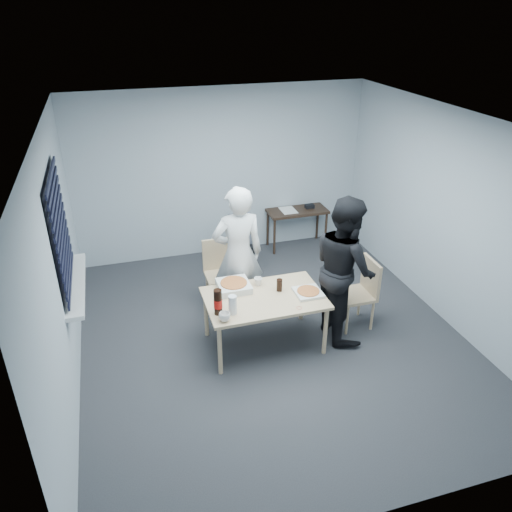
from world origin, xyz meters
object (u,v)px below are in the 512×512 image
object	(u,v)px
side_table	(297,214)
stool	(241,250)
dining_table	(264,301)
backpack	(241,230)
chair_right	(362,288)
soda_bottle	(218,302)
mug_a	(225,317)
person_white	(238,255)
mug_b	(258,281)
chair_far	(220,268)
person_black	(344,268)

from	to	relation	value
side_table	stool	distance (m)	1.32
stool	dining_table	bearing A→B (deg)	-96.22
side_table	backpack	size ratio (longest dim) A/B	2.19
chair_right	side_table	size ratio (longest dim) A/B	0.92
side_table	soda_bottle	size ratio (longest dim) A/B	3.26
dining_table	mug_a	xyz separation A→B (m)	(-0.54, -0.33, 0.11)
mug_a	person_white	bearing A→B (deg)	67.55
stool	backpack	bearing A→B (deg)	-90.00
stool	soda_bottle	bearing A→B (deg)	-111.99
person_white	stool	distance (m)	1.18
dining_table	mug_b	xyz separation A→B (m)	(0.01, 0.28, 0.11)
chair_far	person_black	distance (m)	1.70
chair_far	chair_right	bearing A→B (deg)	-33.23
person_white	stool	world-z (taller)	person_white
chair_far	chair_right	world-z (taller)	same
side_table	backpack	distance (m)	1.33
backpack	stool	bearing A→B (deg)	81.14
side_table	soda_bottle	world-z (taller)	soda_bottle
dining_table	soda_bottle	bearing A→B (deg)	-162.68
soda_bottle	backpack	bearing A→B (deg)	67.87
chair_right	stool	distance (m)	1.98
dining_table	person_white	world-z (taller)	person_white
chair_far	person_white	bearing A→B (deg)	-70.28
side_table	mug_b	size ratio (longest dim) A/B	9.70
side_table	backpack	world-z (taller)	backpack
person_black	side_table	size ratio (longest dim) A/B	1.83
chair_right	soda_bottle	size ratio (longest dim) A/B	2.99
person_white	person_black	bearing A→B (deg)	148.05
dining_table	stool	world-z (taller)	dining_table
stool	backpack	size ratio (longest dim) A/B	1.18
dining_table	stool	size ratio (longest dim) A/B	2.60
chair_right	mug_b	bearing A→B (deg)	170.56
chair_far	stool	xyz separation A→B (m)	(0.46, 0.63, -0.10)
dining_table	chair_far	size ratio (longest dim) A/B	1.52
person_black	stool	distance (m)	1.95
chair_right	backpack	bearing A→B (deg)	123.94
dining_table	soda_bottle	size ratio (longest dim) A/B	4.56
chair_far	mug_a	bearing A→B (deg)	-100.90
dining_table	side_table	distance (m)	2.73
dining_table	mug_a	world-z (taller)	mug_a
mug_a	soda_bottle	bearing A→B (deg)	102.96
backpack	chair_far	bearing A→B (deg)	-135.58
chair_right	stool	xyz separation A→B (m)	(-1.10, 1.65, -0.10)
chair_far	backpack	xyz separation A→B (m)	(0.46, 0.61, 0.23)
side_table	backpack	bearing A→B (deg)	-148.78
person_black	mug_b	size ratio (longest dim) A/B	17.70
side_table	soda_bottle	xyz separation A→B (m)	(-1.89, -2.57, 0.24)
person_white	backpack	bearing A→B (deg)	-107.05
person_black	person_white	bearing A→B (deg)	58.05
mug_a	dining_table	bearing A→B (deg)	31.21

